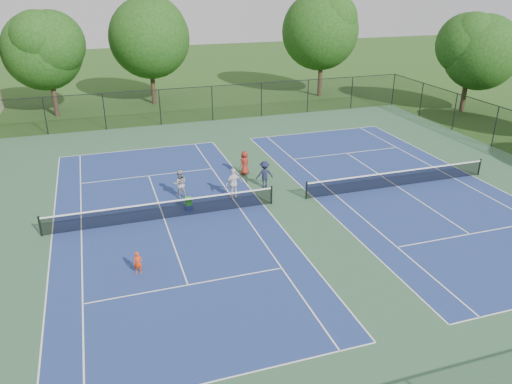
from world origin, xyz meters
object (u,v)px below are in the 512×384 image
object	(u,v)px
bystander_b	(264,174)
ball_crate	(189,207)
tree_side_e	(472,47)
bystander_a	(234,183)
instructor	(180,184)
tree_back_b	(149,34)
tree_back_a	(46,47)
tree_back_d	(323,28)
child_player	(138,263)
bystander_c	(245,163)
ball_hopper	(189,201)

from	to	relation	value
bystander_b	ball_crate	world-z (taller)	bystander_b
tree_side_e	bystander_a	xyz separation A→B (m)	(-25.79, -12.53, -4.92)
instructor	ball_crate	world-z (taller)	instructor
tree_back_b	instructor	world-z (taller)	tree_back_b
tree_back_a	tree_side_e	xyz separation A→B (m)	(36.00, -10.00, -0.23)
tree_side_e	bystander_b	bearing A→B (deg)	-153.86
tree_back_d	child_player	size ratio (longest dim) A/B	10.19
tree_side_e	bystander_c	xyz separation A→B (m)	(-24.13, -9.22, -5.03)
ball_crate	tree_side_e	bearing A→B (deg)	25.06
child_player	ball_crate	world-z (taller)	child_player
child_player	tree_back_d	bearing A→B (deg)	62.92
bystander_c	bystander_a	bearing A→B (deg)	31.01
child_player	bystander_a	world-z (taller)	bystander_a
tree_back_a	child_player	xyz separation A→B (m)	(4.19, -28.84, -5.53)
bystander_a	ball_crate	world-z (taller)	bystander_a
child_player	ball_hopper	xyz separation A→B (m)	(3.25, 5.49, 0.02)
tree_back_a	bystander_a	xyz separation A→B (m)	(10.21, -22.53, -5.15)
bystander_b	ball_crate	size ratio (longest dim) A/B	4.17
tree_back_a	bystander_b	xyz separation A→B (m)	(12.38, -21.59, -5.22)
tree_back_a	tree_side_e	bearing A→B (deg)	-15.52
tree_back_a	child_player	bearing A→B (deg)	-81.73
tree_back_a	ball_hopper	distance (m)	25.12
ball_crate	bystander_c	bearing A→B (deg)	43.03
bystander_a	ball_crate	xyz separation A→B (m)	(-2.76, -0.82, -0.73)
ball_hopper	tree_side_e	bearing A→B (deg)	25.06
bystander_a	instructor	bearing A→B (deg)	-34.75
tree_back_b	tree_side_e	distance (m)	29.56
bystander_a	bystander_c	distance (m)	3.71
bystander_a	bystander_b	distance (m)	2.36
child_player	ball_hopper	world-z (taller)	child_player
bystander_c	tree_side_e	bearing A→B (deg)	168.60
instructor	tree_side_e	bearing A→B (deg)	-151.16
tree_back_a	ball_crate	xyz separation A→B (m)	(7.44, -23.35, -5.88)
tree_back_d	child_player	distance (m)	36.70
child_player	ball_hopper	distance (m)	6.38
instructor	bystander_c	xyz separation A→B (m)	(4.54, 2.30, -0.05)
tree_back_b	bystander_c	world-z (taller)	tree_back_b
tree_back_b	tree_back_d	size ratio (longest dim) A/B	0.97
tree_back_a	bystander_b	world-z (taller)	tree_back_a
ball_hopper	ball_crate	bearing A→B (deg)	0.00
tree_back_d	bystander_a	bearing A→B (deg)	-125.03
bystander_c	ball_hopper	bearing A→B (deg)	10.72
tree_side_e	bystander_a	distance (m)	29.10
child_player	tree_back_b	bearing A→B (deg)	91.16
tree_back_b	tree_back_a	bearing A→B (deg)	-167.47
tree_back_b	ball_crate	bearing A→B (deg)	-93.52
tree_side_e	instructor	size ratio (longest dim) A/B	5.36
tree_back_a	tree_back_d	distance (m)	26.01
tree_back_d	bystander_c	distance (m)	24.61
child_player	instructor	bearing A→B (deg)	76.85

